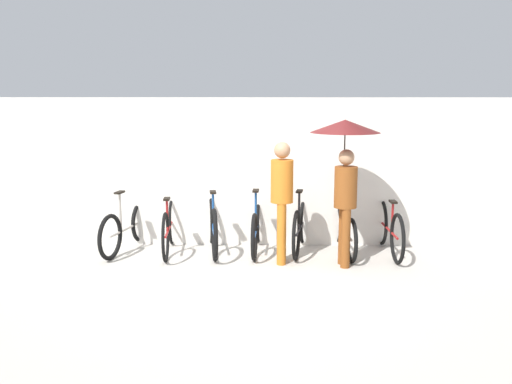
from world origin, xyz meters
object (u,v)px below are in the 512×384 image
Objects in this scene: parked_bicycle_2 at (213,226)px; parked_bicycle_3 at (257,228)px; parked_bicycle_6 at (389,229)px; pedestrian_leading at (282,193)px; parked_bicycle_0 at (127,228)px; parked_bicycle_1 at (169,228)px; parked_bicycle_4 at (300,226)px; pedestrian_center at (345,152)px; parked_bicycle_5 at (344,230)px.

parked_bicycle_2 is 1.05× the size of parked_bicycle_3.
parked_bicycle_6 is 1.85m from pedestrian_leading.
parked_bicycle_0 is at bearing 87.22° from parked_bicycle_6.
parked_bicycle_3 is at bearing -77.17° from parked_bicycle_0.
pedestrian_leading reaches higher than parked_bicycle_0.
parked_bicycle_1 reaches higher than parked_bicycle_2.
parked_bicycle_4 is 1.51m from pedestrian_center.
parked_bicycle_1 is 2.03m from parked_bicycle_4.
parked_bicycle_0 is 0.68m from parked_bicycle_1.
parked_bicycle_0 is 0.98× the size of parked_bicycle_5.
parked_bicycle_1 is at bearing 102.45° from parked_bicycle_4.
parked_bicycle_3 is at bearing 100.69° from parked_bicycle_4.
parked_bicycle_2 is 2.02m from parked_bicycle_5.
parked_bicycle_1 is 0.97× the size of parked_bicycle_6.
parked_bicycle_0 reaches higher than parked_bicycle_2.
parked_bicycle_3 is at bearing 124.33° from pedestrian_leading.
parked_bicycle_5 is at bearing 76.59° from pedestrian_center.
pedestrian_leading is (-0.30, -0.63, 0.65)m from parked_bicycle_4.
parked_bicycle_1 reaches higher than parked_bicycle_6.
parked_bicycle_5 is at bearing -84.47° from parked_bicycle_4.
parked_bicycle_4 reaches higher than parked_bicycle_2.
parked_bicycle_6 is 0.87× the size of pedestrian_center.
parked_bicycle_2 is 1.01× the size of pedestrian_leading.
parked_bicycle_5 is (3.37, -0.03, -0.01)m from parked_bicycle_0.
parked_bicycle_3 is 2.03m from parked_bicycle_6.
pedestrian_center is (3.27, -0.65, 1.26)m from parked_bicycle_0.
parked_bicycle_5 is (2.70, 0.06, -0.03)m from parked_bicycle_1.
pedestrian_center is (-0.77, -0.56, 1.23)m from parked_bicycle_6.
parked_bicycle_4 is 0.97× the size of parked_bicycle_5.
parked_bicycle_0 is at bearing 99.79° from parked_bicycle_4.
pedestrian_leading is at bearing -127.12° from parked_bicycle_2.
parked_bicycle_4 is (0.68, 0.01, 0.02)m from parked_bicycle_3.
parked_bicycle_6 is at bearing 31.32° from pedestrian_center.
parked_bicycle_5 reaches higher than parked_bicycle_1.
parked_bicycle_0 is at bearing 168.78° from pedestrian_leading.
parked_bicycle_5 is at bearing -98.04° from parked_bicycle_2.
parked_bicycle_5 is 1.00× the size of pedestrian_leading.
parked_bicycle_1 is at bearing 85.61° from parked_bicycle_2.
parked_bicycle_6 is (2.02, -0.09, 0.01)m from parked_bicycle_3.
parked_bicycle_6 is at bearing -85.16° from parked_bicycle_4.
parked_bicycle_2 is 1.04× the size of parked_bicycle_4.
parked_bicycle_5 is at bearing 83.24° from parked_bicycle_6.
parked_bicycle_2 is at bearing -90.33° from parked_bicycle_1.
parked_bicycle_4 is at bearing -86.18° from parked_bicycle_3.
pedestrian_center is at bearing 124.43° from parked_bicycle_6.
pedestrian_leading is at bearing 163.97° from parked_bicycle_4.
parked_bicycle_4 is (1.35, 0.06, -0.01)m from parked_bicycle_2.
parked_bicycle_3 is 0.95× the size of parked_bicycle_6.
pedestrian_leading is at bearing -91.67° from parked_bicycle_0.
parked_bicycle_1 is 1.92m from pedestrian_leading.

